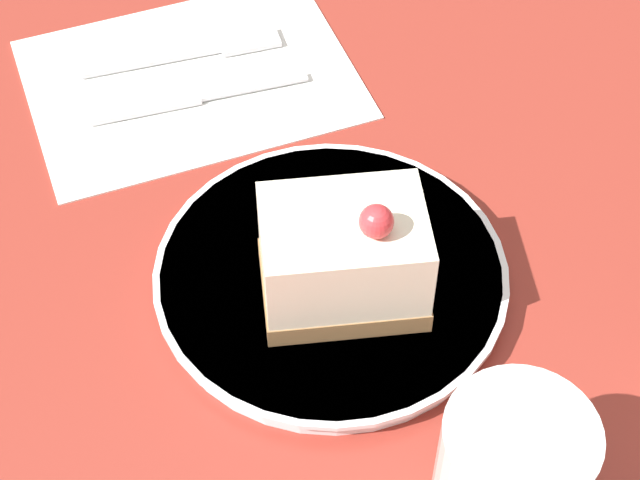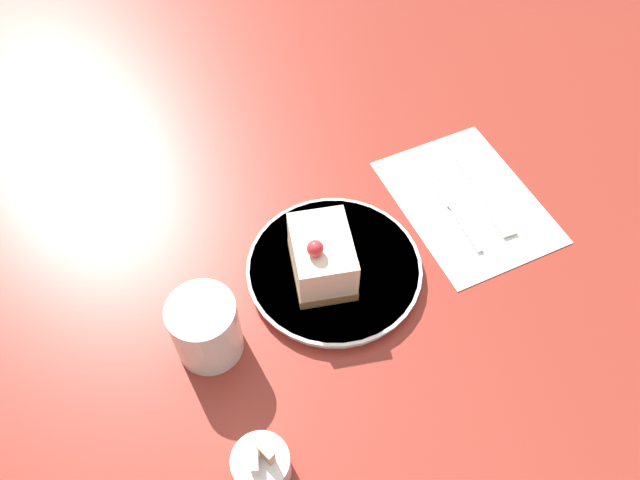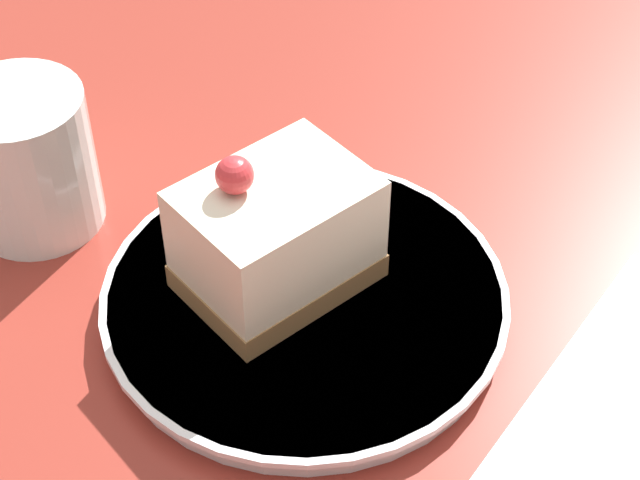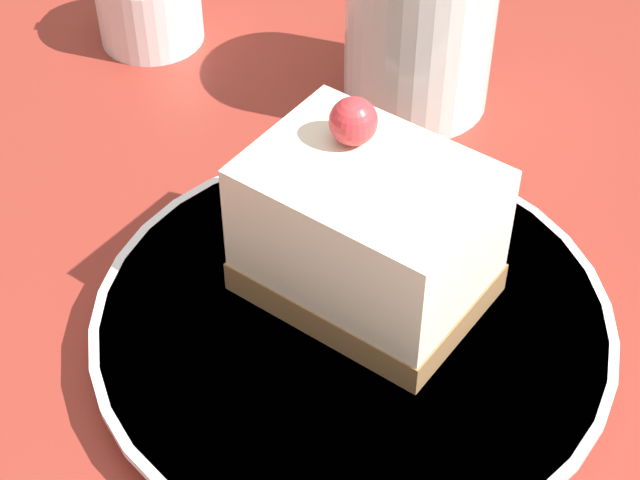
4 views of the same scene
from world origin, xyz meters
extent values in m
plane|color=maroon|center=(0.00, 0.00, 0.00)|extent=(4.00, 4.00, 0.00)
cylinder|color=white|center=(0.00, 0.00, 0.01)|extent=(0.22, 0.22, 0.02)
cylinder|color=white|center=(0.00, 0.00, 0.01)|extent=(0.23, 0.23, 0.00)
cube|color=olive|center=(0.02, 0.00, 0.02)|extent=(0.10, 0.12, 0.02)
cube|color=white|center=(0.02, 0.00, 0.06)|extent=(0.10, 0.12, 0.05)
sphere|color=red|center=(0.03, 0.01, 0.10)|extent=(0.02, 0.02, 0.02)
cube|color=white|center=(-0.23, -0.02, 0.00)|extent=(0.20, 0.26, 0.00)
cube|color=silver|center=(-0.26, -0.04, 0.01)|extent=(0.02, 0.11, 0.00)
cube|color=silver|center=(-0.25, 0.04, 0.01)|extent=(0.03, 0.05, 0.00)
cube|color=silver|center=(-0.21, -0.06, 0.01)|extent=(0.03, 0.09, 0.00)
cube|color=silver|center=(-0.20, 0.02, 0.01)|extent=(0.02, 0.08, 0.00)
cylinder|color=white|center=(0.19, 0.19, 0.02)|extent=(0.06, 0.06, 0.05)
cube|color=#D8B28C|center=(0.18, 0.19, 0.06)|extent=(0.01, 0.02, 0.02)
cube|color=white|center=(0.20, 0.19, 0.05)|extent=(0.02, 0.02, 0.02)
cylinder|color=silver|center=(0.18, 0.02, 0.05)|extent=(0.08, 0.08, 0.09)
camera|label=1|loc=(0.38, -0.18, 0.56)|focal=60.00mm
camera|label=2|loc=(0.22, 0.38, 0.70)|focal=35.00mm
camera|label=3|loc=(-0.23, 0.34, 0.45)|focal=60.00mm
camera|label=4|loc=(-0.30, -0.09, 0.37)|focal=60.00mm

